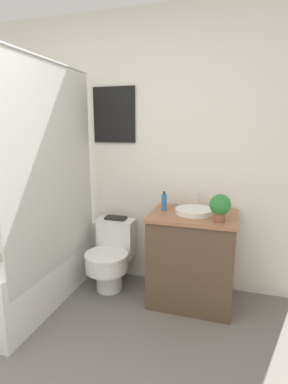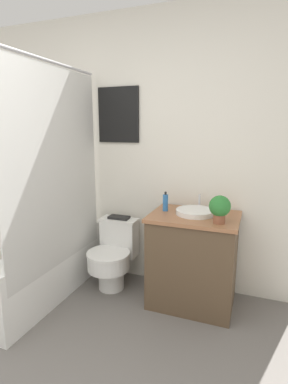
{
  "view_description": "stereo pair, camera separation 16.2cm",
  "coord_description": "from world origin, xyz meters",
  "px_view_note": "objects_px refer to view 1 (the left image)",
  "views": [
    {
      "loc": [
        0.96,
        -0.58,
        1.48
      ],
      "look_at": [
        0.28,
        1.64,
        0.98
      ],
      "focal_mm": 28.0,
      "sensor_mm": 36.0,
      "label": 1
    },
    {
      "loc": [
        1.11,
        -0.53,
        1.48
      ],
      "look_at": [
        0.28,
        1.64,
        0.98
      ],
      "focal_mm": 28.0,
      "sensor_mm": 36.0,
      "label": 2
    }
  ],
  "objects_px": {
    "sink": "(194,211)",
    "potted_plant": "(220,206)",
    "book_on_tank": "(116,218)",
    "soap_bottle": "(164,202)",
    "toilet": "(111,256)"
  },
  "relations": [
    {
      "from": "sink",
      "to": "book_on_tank",
      "type": "height_order",
      "value": "sink"
    },
    {
      "from": "toilet",
      "to": "book_on_tank",
      "type": "relative_size",
      "value": 3.19
    },
    {
      "from": "soap_bottle",
      "to": "potted_plant",
      "type": "relative_size",
      "value": 0.79
    },
    {
      "from": "sink",
      "to": "toilet",
      "type": "bearing_deg",
      "value": -179.36
    },
    {
      "from": "soap_bottle",
      "to": "toilet",
      "type": "bearing_deg",
      "value": -177.42
    },
    {
      "from": "soap_bottle",
      "to": "potted_plant",
      "type": "bearing_deg",
      "value": -21.14
    },
    {
      "from": "sink",
      "to": "soap_bottle",
      "type": "height_order",
      "value": "soap_bottle"
    },
    {
      "from": "toilet",
      "to": "soap_bottle",
      "type": "height_order",
      "value": "soap_bottle"
    },
    {
      "from": "sink",
      "to": "potted_plant",
      "type": "xyz_separation_m",
      "value": [
        0.21,
        -0.17,
        0.1
      ]
    },
    {
      "from": "sink",
      "to": "potted_plant",
      "type": "distance_m",
      "value": 0.29
    },
    {
      "from": "toilet",
      "to": "soap_bottle",
      "type": "distance_m",
      "value": 0.74
    },
    {
      "from": "book_on_tank",
      "to": "soap_bottle",
      "type": "bearing_deg",
      "value": -13.07
    },
    {
      "from": "potted_plant",
      "to": "book_on_tank",
      "type": "xyz_separation_m",
      "value": [
        -0.97,
        0.3,
        -0.27
      ]
    },
    {
      "from": "toilet",
      "to": "sink",
      "type": "bearing_deg",
      "value": 0.64
    },
    {
      "from": "toilet",
      "to": "potted_plant",
      "type": "distance_m",
      "value": 1.15
    }
  ]
}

